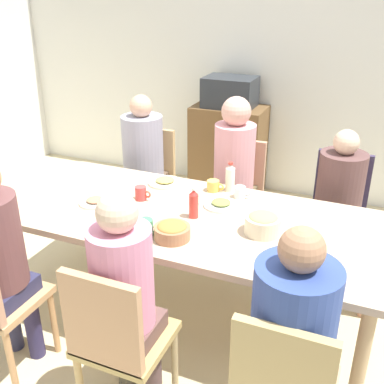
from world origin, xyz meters
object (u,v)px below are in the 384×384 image
(chair_4, at_px, (149,176))
(plate_2, at_px, (165,182))
(chair_3, at_px, (236,191))
(plate_0, at_px, (221,204))
(person_2, at_px, (124,290))
(bottle_1, at_px, (230,178))
(bowl_0, at_px, (263,223))
(person_3, at_px, (234,165))
(cup_2, at_px, (146,228))
(cup_3, at_px, (213,186))
(cup_1, at_px, (240,192))
(side_cabinet, at_px, (228,151))
(chair_5, at_px, (338,208))
(cup_0, at_px, (141,193))
(bowl_1, at_px, (172,231))
(chair_2, at_px, (117,338))
(dining_table, at_px, (192,225))
(microwave, at_px, (230,92))
(plate_1, at_px, (95,202))
(person_1, at_px, (292,334))
(person_4, at_px, (143,155))
(bottle_0, at_px, (194,204))
(person_5, at_px, (339,192))

(chair_4, distance_m, plate_2, 0.70)
(chair_3, relative_size, plate_0, 4.14)
(person_2, distance_m, bottle_1, 1.22)
(person_2, height_order, bowl_0, person_2)
(chair_4, bearing_deg, plate_0, -38.49)
(person_3, distance_m, chair_4, 0.81)
(cup_2, relative_size, cup_3, 1.04)
(chair_3, height_order, cup_1, chair_3)
(side_cabinet, bearing_deg, cup_2, -82.96)
(chair_5, distance_m, cup_0, 1.43)
(bottle_1, bearing_deg, person_2, -94.41)
(person_3, xyz_separation_m, bowl_1, (0.01, -1.09, 0.01))
(bowl_0, bearing_deg, chair_3, 115.45)
(chair_2, xyz_separation_m, bowl_0, (0.44, 0.83, 0.27))
(dining_table, distance_m, microwave, 2.00)
(plate_1, distance_m, cup_1, 0.92)
(person_1, bearing_deg, chair_4, 132.38)
(microwave, bearing_deg, cup_3, -75.07)
(chair_4, distance_m, plate_0, 1.15)
(person_1, distance_m, bowl_0, 0.81)
(chair_3, bearing_deg, cup_1, -70.43)
(person_3, relative_size, side_cabinet, 1.41)
(person_4, height_order, bottle_0, person_4)
(chair_4, height_order, cup_1, chair_4)
(person_1, distance_m, cup_1, 1.27)
(person_3, relative_size, chair_4, 1.41)
(chair_3, bearing_deg, plate_1, -122.38)
(chair_2, xyz_separation_m, microwave, (-0.41, 2.80, 0.53))
(chair_3, xyz_separation_m, person_4, (-0.76, -0.09, 0.22))
(dining_table, bearing_deg, plate_1, -171.41)
(bowl_1, relative_size, cup_2, 1.61)
(chair_5, bearing_deg, cup_3, -146.66)
(plate_2, distance_m, microwave, 1.58)
(bowl_0, distance_m, cup_0, 0.83)
(plate_0, height_order, cup_3, cup_3)
(chair_5, xyz_separation_m, plate_0, (-0.64, -0.70, 0.23))
(person_3, height_order, person_4, person_3)
(person_1, xyz_separation_m, cup_3, (-0.77, 1.17, 0.03))
(person_5, distance_m, cup_2, 1.44)
(dining_table, distance_m, plate_1, 0.63)
(person_4, bearing_deg, plate_2, -46.44)
(chair_4, bearing_deg, cup_1, -29.34)
(dining_table, relative_size, cup_0, 21.26)
(bottle_0, relative_size, microwave, 0.39)
(chair_3, xyz_separation_m, side_cabinet, (-0.41, 1.03, -0.06))
(person_4, relative_size, plate_2, 5.18)
(dining_table, relative_size, person_3, 1.81)
(plate_0, height_order, bottle_0, bottle_0)
(chair_2, distance_m, side_cabinet, 2.83)
(chair_2, bearing_deg, bowl_1, 89.17)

